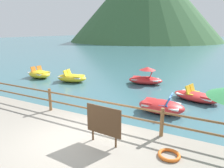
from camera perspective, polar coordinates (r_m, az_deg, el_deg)
ground_plane at (r=44.85m, az=23.18°, el=8.70°), size 200.00×200.00×0.00m
dock_railing at (r=7.67m, az=-3.87°, el=-6.27°), size 23.92×0.12×0.95m
sign_board at (r=6.15m, az=-2.32°, el=-10.22°), size 1.18×0.12×1.19m
life_ring at (r=6.10m, az=15.49°, el=-18.37°), size 0.61×0.61×0.09m
pedal_boat_0 at (r=17.61m, az=-19.43°, el=2.64°), size 2.31×1.68×0.91m
pedal_boat_2 at (r=15.59m, az=-11.04°, el=1.71°), size 2.44×1.62×0.89m
pedal_boat_3 at (r=12.11m, az=22.23°, el=-3.15°), size 2.70×1.90×0.81m
pedal_boat_4 at (r=9.87m, az=13.39°, el=-5.95°), size 2.17×1.37×0.90m
pedal_boat_5 at (r=14.86m, az=9.23°, el=1.53°), size 2.57×1.67×1.23m
cliff_headland at (r=77.37m, az=10.65°, el=21.60°), size 51.83×51.83×28.65m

